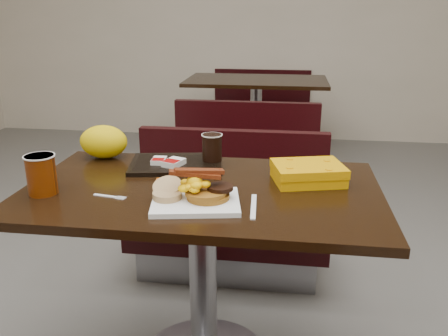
# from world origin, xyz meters

# --- Properties ---
(wall_back) EXTENTS (6.00, 0.01, 2.80)m
(wall_back) POSITION_xyz_m (0.00, 3.50, 1.40)
(wall_back) COLOR beige
(wall_back) RESTS_ON ground
(table_near) EXTENTS (1.20, 0.70, 0.75)m
(table_near) POSITION_xyz_m (0.00, 0.00, 0.38)
(table_near) COLOR black
(table_near) RESTS_ON floor
(bench_near_n) EXTENTS (1.00, 0.46, 0.72)m
(bench_near_n) POSITION_xyz_m (0.00, 0.70, 0.36)
(bench_near_n) COLOR black
(bench_near_n) RESTS_ON floor
(table_far) EXTENTS (1.20, 0.70, 0.75)m
(table_far) POSITION_xyz_m (0.00, 2.60, 0.38)
(table_far) COLOR black
(table_far) RESTS_ON floor
(bench_far_s) EXTENTS (1.00, 0.46, 0.72)m
(bench_far_s) POSITION_xyz_m (0.00, 1.90, 0.36)
(bench_far_s) COLOR black
(bench_far_s) RESTS_ON floor
(bench_far_n) EXTENTS (1.00, 0.46, 0.72)m
(bench_far_n) POSITION_xyz_m (0.00, 3.30, 0.36)
(bench_far_n) COLOR black
(bench_far_n) RESTS_ON floor
(platter) EXTENTS (0.30, 0.25, 0.02)m
(platter) POSITION_xyz_m (0.01, -0.15, 0.76)
(platter) COLOR white
(platter) RESTS_ON table_near
(pancake_stack) EXTENTS (0.16, 0.16, 0.03)m
(pancake_stack) POSITION_xyz_m (0.04, -0.13, 0.78)
(pancake_stack) COLOR #8A5C17
(pancake_stack) RESTS_ON platter
(sausage_patty) EXTENTS (0.08, 0.08, 0.01)m
(sausage_patty) POSITION_xyz_m (0.08, -0.12, 0.80)
(sausage_patty) COLOR black
(sausage_patty) RESTS_ON pancake_stack
(scrambled_eggs) EXTENTS (0.09, 0.08, 0.05)m
(scrambled_eggs) POSITION_xyz_m (0.00, -0.14, 0.82)
(scrambled_eggs) COLOR #FFBD05
(scrambled_eggs) RESTS_ON pancake_stack
(bacon_strips) EXTENTS (0.17, 0.11, 0.01)m
(bacon_strips) POSITION_xyz_m (0.00, -0.13, 0.85)
(bacon_strips) COLOR #430D04
(bacon_strips) RESTS_ON scrambled_eggs
(muffin_bottom) EXTENTS (0.11, 0.11, 0.02)m
(muffin_bottom) POSITION_xyz_m (-0.08, -0.15, 0.78)
(muffin_bottom) COLOR tan
(muffin_bottom) RESTS_ON platter
(muffin_top) EXTENTS (0.10, 0.11, 0.05)m
(muffin_top) POSITION_xyz_m (-0.09, -0.11, 0.79)
(muffin_top) COLOR tan
(muffin_top) RESTS_ON platter
(coffee_cup_near) EXTENTS (0.10, 0.10, 0.13)m
(coffee_cup_near) POSITION_xyz_m (-0.50, -0.12, 0.82)
(coffee_cup_near) COLOR #8F3205
(coffee_cup_near) RESTS_ON table_near
(fork) EXTENTS (0.11, 0.04, 0.00)m
(fork) POSITION_xyz_m (-0.29, -0.12, 0.75)
(fork) COLOR white
(fork) RESTS_ON table_near
(knife) EXTENTS (0.03, 0.19, 0.00)m
(knife) POSITION_xyz_m (0.19, -0.14, 0.75)
(knife) COLOR white
(knife) RESTS_ON table_near
(condiment_syrup) EXTENTS (0.04, 0.03, 0.01)m
(condiment_syrup) POSITION_xyz_m (-0.15, 0.04, 0.75)
(condiment_syrup) COLOR #A03B06
(condiment_syrup) RESTS_ON table_near
(condiment_ketchup) EXTENTS (0.05, 0.04, 0.01)m
(condiment_ketchup) POSITION_xyz_m (-0.05, 0.11, 0.76)
(condiment_ketchup) COLOR #8C0504
(condiment_ketchup) RESTS_ON table_near
(tray) EXTENTS (0.38, 0.30, 0.02)m
(tray) POSITION_xyz_m (-0.14, 0.21, 0.76)
(tray) COLOR black
(tray) RESTS_ON table_near
(hashbrown_sleeve_left) EXTENTS (0.05, 0.07, 0.02)m
(hashbrown_sleeve_left) POSITION_xyz_m (-0.20, 0.19, 0.78)
(hashbrown_sleeve_left) COLOR silver
(hashbrown_sleeve_left) RESTS_ON tray
(hashbrown_sleeve_right) EXTENTS (0.09, 0.10, 0.02)m
(hashbrown_sleeve_right) POSITION_xyz_m (-0.14, 0.17, 0.78)
(hashbrown_sleeve_right) COLOR silver
(hashbrown_sleeve_right) RESTS_ON tray
(coffee_cup_far) EXTENTS (0.09, 0.09, 0.10)m
(coffee_cup_far) POSITION_xyz_m (-0.00, 0.25, 0.82)
(coffee_cup_far) COLOR black
(coffee_cup_far) RESTS_ON tray
(clamshell) EXTENTS (0.27, 0.23, 0.06)m
(clamshell) POSITION_xyz_m (0.36, 0.11, 0.78)
(clamshell) COLOR #D58F03
(clamshell) RESTS_ON table_near
(paper_bag) EXTENTS (0.21, 0.17, 0.13)m
(paper_bag) POSITION_xyz_m (-0.45, 0.28, 0.82)
(paper_bag) COLOR yellow
(paper_bag) RESTS_ON table_near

